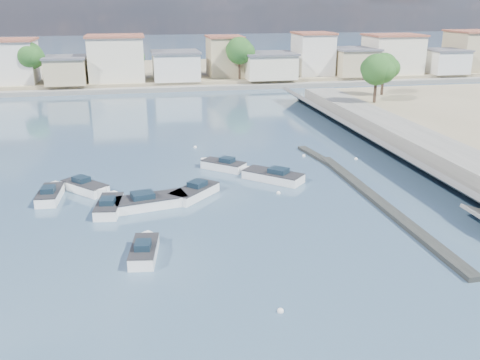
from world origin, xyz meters
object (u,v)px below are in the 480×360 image
(motorboat_e, at_px, (51,194))
(motorboat_g, at_px, (87,188))
(motorboat_f, at_px, (221,165))
(motorboat_h, at_px, (154,201))
(motorboat_a, at_px, (145,250))
(motorboat_c, at_px, (270,176))
(motorboat_b, at_px, (110,206))
(motorboat_d, at_px, (192,194))

(motorboat_e, xyz_separation_m, motorboat_g, (2.89, 1.06, 0.00))
(motorboat_f, xyz_separation_m, motorboat_h, (-7.01, -8.77, 0.00))
(motorboat_a, relative_size, motorboat_f, 1.05)
(motorboat_c, bearing_deg, motorboat_h, -157.39)
(motorboat_h, bearing_deg, motorboat_f, 51.37)
(motorboat_b, xyz_separation_m, motorboat_h, (3.52, 0.28, 0.00))
(motorboat_c, bearing_deg, motorboat_g, -179.66)
(motorboat_h, bearing_deg, motorboat_b, -175.49)
(motorboat_e, bearing_deg, motorboat_g, 20.18)
(motorboat_b, distance_m, motorboat_g, 5.16)
(motorboat_b, relative_size, motorboat_c, 0.90)
(motorboat_a, height_order, motorboat_e, same)
(motorboat_c, xyz_separation_m, motorboat_f, (-3.91, 4.23, -0.00))
(motorboat_e, bearing_deg, motorboat_f, 19.18)
(motorboat_a, distance_m, motorboat_d, 11.00)
(motorboat_a, relative_size, motorboat_h, 0.70)
(motorboat_b, height_order, motorboat_f, same)
(motorboat_g, bearing_deg, motorboat_b, -66.35)
(motorboat_d, bearing_deg, motorboat_g, 159.95)
(motorboat_a, height_order, motorboat_c, same)
(motorboat_b, bearing_deg, motorboat_a, -73.92)
(motorboat_e, bearing_deg, motorboat_b, -36.45)
(motorboat_a, bearing_deg, motorboat_f, 65.56)
(motorboat_h, bearing_deg, motorboat_a, -96.57)
(motorboat_a, xyz_separation_m, motorboat_b, (-2.49, 8.63, -0.00))
(motorboat_f, distance_m, motorboat_g, 13.32)
(motorboat_d, distance_m, motorboat_e, 11.93)
(motorboat_e, xyz_separation_m, motorboat_f, (15.49, 5.39, -0.00))
(motorboat_h, bearing_deg, motorboat_c, 22.61)
(motorboat_a, relative_size, motorboat_c, 0.84)
(motorboat_a, bearing_deg, motorboat_g, 108.84)
(motorboat_d, relative_size, motorboat_h, 0.73)
(motorboat_d, distance_m, motorboat_g, 9.41)
(motorboat_g, bearing_deg, motorboat_f, 18.95)
(motorboat_g, bearing_deg, motorboat_e, -159.82)
(motorboat_c, bearing_deg, motorboat_e, -176.57)
(motorboat_b, distance_m, motorboat_c, 15.22)
(motorboat_d, bearing_deg, motorboat_a, -112.92)
(motorboat_f, distance_m, motorboat_h, 11.23)
(motorboat_c, bearing_deg, motorboat_b, -161.52)
(motorboat_f, bearing_deg, motorboat_d, -116.42)
(motorboat_f, bearing_deg, motorboat_g, -161.05)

